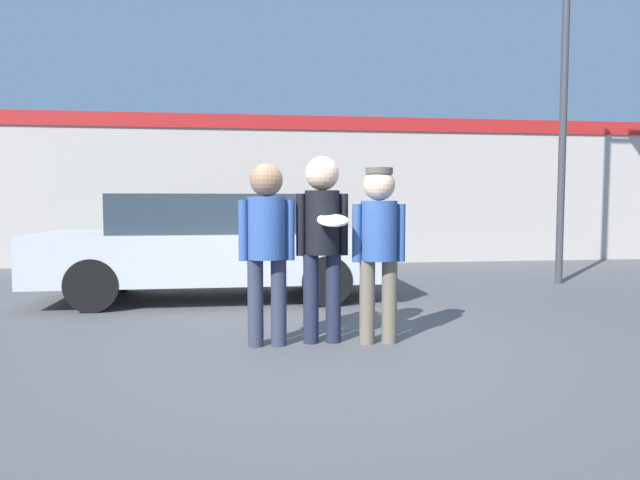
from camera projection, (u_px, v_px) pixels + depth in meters
ground_plane at (319, 345)px, 5.48m from camera, size 56.00×56.00×0.00m
storefront_building at (276, 189)px, 12.39m from camera, size 24.00×0.22×3.22m
person_left at (267, 237)px, 5.37m from camera, size 0.53×0.36×1.73m
person_middle_with_frisbee at (322, 231)px, 5.49m from camera, size 0.51×0.56×1.81m
person_right at (379, 238)px, 5.47m from camera, size 0.52×0.35×1.70m
parked_car_near at (213, 246)px, 8.03m from camera, size 4.75×1.79×1.48m
street_lamp at (574, 31)px, 9.32m from camera, size 1.09×0.35×6.98m
shrub at (123, 245)px, 11.37m from camera, size 0.99×0.99×0.99m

